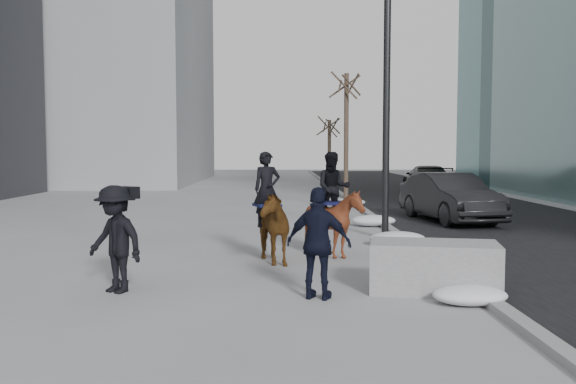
{
  "coord_description": "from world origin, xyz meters",
  "views": [
    {
      "loc": [
        -0.17,
        -10.74,
        2.34
      ],
      "look_at": [
        0.0,
        1.2,
        1.5
      ],
      "focal_mm": 38.0,
      "sensor_mm": 36.0,
      "label": 1
    }
  ],
  "objects_px": {
    "planter": "(434,267)",
    "mounted_left": "(267,221)",
    "mounted_right": "(333,215)",
    "car_near": "(450,197)"
  },
  "relations": [
    {
      "from": "planter",
      "to": "mounted_right",
      "type": "xyz_separation_m",
      "value": [
        -1.37,
        3.23,
        0.51
      ]
    },
    {
      "from": "car_near",
      "to": "mounted_left",
      "type": "distance_m",
      "value": 9.15
    },
    {
      "from": "car_near",
      "to": "mounted_left",
      "type": "relative_size",
      "value": 2.09
    },
    {
      "from": "planter",
      "to": "mounted_left",
      "type": "xyz_separation_m",
      "value": [
        -2.79,
        2.68,
        0.44
      ]
    },
    {
      "from": "planter",
      "to": "car_near",
      "type": "height_order",
      "value": "car_near"
    },
    {
      "from": "planter",
      "to": "mounted_right",
      "type": "relative_size",
      "value": 0.9
    },
    {
      "from": "planter",
      "to": "mounted_left",
      "type": "relative_size",
      "value": 0.9
    },
    {
      "from": "mounted_right",
      "to": "car_near",
      "type": "bearing_deg",
      "value": 56.27
    },
    {
      "from": "planter",
      "to": "mounted_right",
      "type": "distance_m",
      "value": 3.54
    },
    {
      "from": "mounted_left",
      "to": "mounted_right",
      "type": "bearing_deg",
      "value": 21.09
    }
  ]
}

